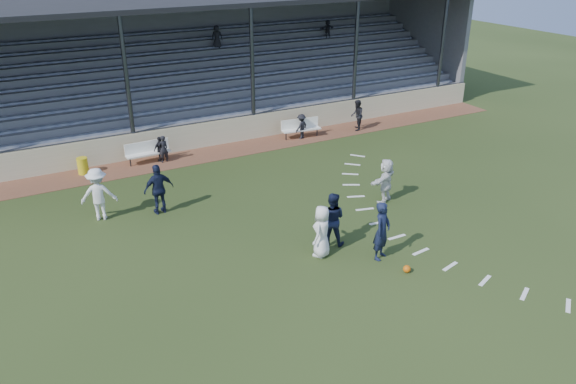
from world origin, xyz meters
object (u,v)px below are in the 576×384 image
(trash_bin, at_px, (83,166))
(player_navy_lead, at_px, (382,231))
(bench_right, at_px, (301,127))
(football, at_px, (407,269))
(official, at_px, (357,115))
(player_white_lead, at_px, (322,231))
(bench_left, at_px, (148,150))

(trash_bin, bearing_deg, player_navy_lead, -58.83)
(bench_right, distance_m, football, 12.84)
(player_navy_lead, bearing_deg, trash_bin, 91.99)
(trash_bin, relative_size, football, 3.05)
(bench_right, distance_m, trash_bin, 10.53)
(trash_bin, bearing_deg, official, -2.68)
(trash_bin, xyz_separation_m, football, (7.20, -12.67, -0.26))
(trash_bin, bearing_deg, bench_right, -1.51)
(football, xyz_separation_m, player_white_lead, (-1.75, 2.11, 0.74))
(trash_bin, height_order, player_navy_lead, player_navy_lead)
(bench_right, bearing_deg, football, -98.60)
(player_white_lead, bearing_deg, bench_left, -113.30)
(bench_left, distance_m, football, 13.45)
(player_navy_lead, height_order, official, player_navy_lead)
(trash_bin, distance_m, official, 13.71)
(bench_left, height_order, player_navy_lead, player_navy_lead)
(official, bearing_deg, football, 6.19)
(bench_left, height_order, official, official)
(player_navy_lead, bearing_deg, bench_right, 43.56)
(player_navy_lead, relative_size, official, 1.21)
(bench_right, height_order, football, bench_right)
(football, distance_m, player_navy_lead, 1.39)
(bench_left, relative_size, football, 8.56)
(bench_right, bearing_deg, bench_left, -175.94)
(bench_left, xyz_separation_m, football, (4.37, -12.71, -0.47))
(trash_bin, relative_size, player_white_lead, 0.42)
(player_white_lead, xyz_separation_m, official, (8.23, 9.92, -0.04))
(trash_bin, distance_m, football, 14.57)
(bench_left, height_order, player_white_lead, player_white_lead)
(trash_bin, height_order, official, official)
(player_white_lead, bearing_deg, football, 92.45)
(bench_left, height_order, bench_right, same)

